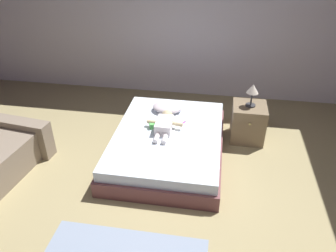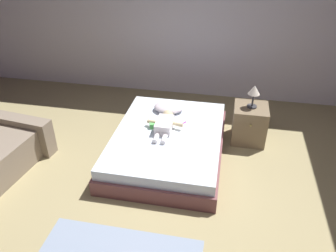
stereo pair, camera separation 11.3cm
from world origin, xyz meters
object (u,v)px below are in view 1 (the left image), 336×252
object	(u,v)px
baby	(165,124)
bed	(168,143)
toy_block	(152,126)
toothbrush	(183,123)
pillow	(168,107)
nightstand	(248,122)
lamp	(253,91)

from	to	relation	value
baby	bed	bearing A→B (deg)	-57.08
toy_block	toothbrush	bearing A→B (deg)	25.98
pillow	toothbrush	xyz separation A→B (m)	(0.27, -0.32, -0.05)
nightstand	lamp	bearing A→B (deg)	90.00
bed	nightstand	distance (m)	1.21
lamp	pillow	bearing A→B (deg)	179.24
bed	lamp	bearing A→B (deg)	27.93
pillow	lamp	world-z (taller)	lamp
nightstand	pillow	bearing A→B (deg)	179.24
bed	toy_block	size ratio (longest dim) A/B	20.60
baby	nightstand	world-z (taller)	nightstand
bed	lamp	world-z (taller)	lamp
nightstand	toothbrush	bearing A→B (deg)	-161.46
toy_block	bed	bearing A→B (deg)	-17.61
toothbrush	lamp	size ratio (longest dim) A/B	0.37
baby	lamp	world-z (taller)	lamp
bed	pillow	xyz separation A→B (m)	(-0.10, 0.58, 0.23)
pillow	lamp	xyz separation A→B (m)	(1.17, -0.02, 0.36)
bed	baby	bearing A→B (deg)	122.92
baby	nightstand	bearing A→B (deg)	22.64
pillow	toy_block	size ratio (longest dim) A/B	4.53
bed	toothbrush	distance (m)	0.36
bed	nightstand	bearing A→B (deg)	27.93
pillow	toothbrush	distance (m)	0.42
baby	toy_block	distance (m)	0.17
toy_block	lamp	bearing A→B (deg)	20.89
pillow	toy_block	xyz separation A→B (m)	(-0.13, -0.51, -0.02)
bed	nightstand	world-z (taller)	nightstand
lamp	toy_block	world-z (taller)	lamp
lamp	bed	bearing A→B (deg)	-152.07
toothbrush	nightstand	distance (m)	0.95
pillow	toothbrush	size ratio (longest dim) A/B	3.59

